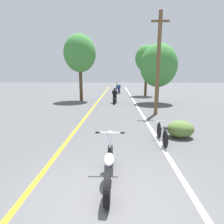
{
  "coord_description": "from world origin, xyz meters",
  "views": [
    {
      "loc": [
        0.29,
        -3.08,
        2.54
      ],
      "look_at": [
        0.03,
        4.72,
        0.9
      ],
      "focal_mm": 28.0,
      "sensor_mm": 36.0,
      "label": 1
    }
  ],
  "objects_px": {
    "motorcycle_rider_lead": "(115,97)",
    "motorcycle_rider_mid": "(119,90)",
    "roadside_tree_right_near": "(159,66)",
    "motorcycle_foreground": "(109,165)",
    "roadside_tree_left": "(80,54)",
    "bicycle_parked": "(162,134)",
    "utility_pole": "(158,64)",
    "roadside_tree_right_far": "(147,59)",
    "motorcycle_rider_far": "(117,86)"
  },
  "relations": [
    {
      "from": "roadside_tree_right_near",
      "to": "motorcycle_rider_mid",
      "type": "height_order",
      "value": "roadside_tree_right_near"
    },
    {
      "from": "motorcycle_rider_mid",
      "to": "motorcycle_rider_far",
      "type": "height_order",
      "value": "motorcycle_rider_mid"
    },
    {
      "from": "motorcycle_foreground",
      "to": "motorcycle_rider_mid",
      "type": "relative_size",
      "value": 0.98
    },
    {
      "from": "motorcycle_rider_mid",
      "to": "roadside_tree_right_near",
      "type": "bearing_deg",
      "value": -69.08
    },
    {
      "from": "roadside_tree_right_near",
      "to": "bicycle_parked",
      "type": "xyz_separation_m",
      "value": [
        -1.94,
        -9.93,
        -3.05
      ]
    },
    {
      "from": "roadside_tree_right_near",
      "to": "motorcycle_rider_far",
      "type": "relative_size",
      "value": 2.52
    },
    {
      "from": "motorcycle_rider_mid",
      "to": "motorcycle_rider_far",
      "type": "relative_size",
      "value": 1.01
    },
    {
      "from": "motorcycle_rider_far",
      "to": "bicycle_parked",
      "type": "xyz_separation_m",
      "value": [
        1.87,
        -26.95,
        -0.16
      ]
    },
    {
      "from": "utility_pole",
      "to": "roadside_tree_right_near",
      "type": "relative_size",
      "value": 1.19
    },
    {
      "from": "motorcycle_foreground",
      "to": "bicycle_parked",
      "type": "height_order",
      "value": "motorcycle_foreground"
    },
    {
      "from": "roadside_tree_right_near",
      "to": "motorcycle_rider_far",
      "type": "distance_m",
      "value": 17.68
    },
    {
      "from": "utility_pole",
      "to": "roadside_tree_right_near",
      "type": "height_order",
      "value": "utility_pole"
    },
    {
      "from": "motorcycle_foreground",
      "to": "bicycle_parked",
      "type": "distance_m",
      "value": 3.2
    },
    {
      "from": "roadside_tree_left",
      "to": "utility_pole",
      "type": "bearing_deg",
      "value": -44.01
    },
    {
      "from": "motorcycle_rider_lead",
      "to": "roadside_tree_right_near",
      "type": "bearing_deg",
      "value": 3.09
    },
    {
      "from": "motorcycle_foreground",
      "to": "bicycle_parked",
      "type": "xyz_separation_m",
      "value": [
        1.9,
        2.57,
        -0.07
      ]
    },
    {
      "from": "motorcycle_rider_far",
      "to": "motorcycle_foreground",
      "type": "bearing_deg",
      "value": -90.05
    },
    {
      "from": "motorcycle_rider_far",
      "to": "utility_pole",
      "type": "bearing_deg",
      "value": -82.92
    },
    {
      "from": "motorcycle_rider_lead",
      "to": "bicycle_parked",
      "type": "relative_size",
      "value": 1.22
    },
    {
      "from": "roadside_tree_right_near",
      "to": "roadside_tree_left",
      "type": "height_order",
      "value": "roadside_tree_left"
    },
    {
      "from": "roadside_tree_right_far",
      "to": "roadside_tree_left",
      "type": "xyz_separation_m",
      "value": [
        -7.21,
        -4.79,
        0.06
      ]
    },
    {
      "from": "motorcycle_rider_lead",
      "to": "motorcycle_rider_mid",
      "type": "xyz_separation_m",
      "value": [
        0.45,
        9.32,
        -0.01
      ]
    },
    {
      "from": "roadside_tree_left",
      "to": "motorcycle_rider_lead",
      "type": "height_order",
      "value": "roadside_tree_left"
    },
    {
      "from": "roadside_tree_right_near",
      "to": "motorcycle_rider_mid",
      "type": "bearing_deg",
      "value": 110.92
    },
    {
      "from": "utility_pole",
      "to": "roadside_tree_right_far",
      "type": "height_order",
      "value": "utility_pole"
    },
    {
      "from": "roadside_tree_right_far",
      "to": "roadside_tree_left",
      "type": "relative_size",
      "value": 0.96
    },
    {
      "from": "motorcycle_rider_mid",
      "to": "motorcycle_rider_lead",
      "type": "bearing_deg",
      "value": -92.77
    },
    {
      "from": "utility_pole",
      "to": "roadside_tree_right_near",
      "type": "bearing_deg",
      "value": 77.09
    },
    {
      "from": "utility_pole",
      "to": "motorcycle_foreground",
      "type": "bearing_deg",
      "value": -109.61
    },
    {
      "from": "motorcycle_foreground",
      "to": "motorcycle_rider_lead",
      "type": "bearing_deg",
      "value": 90.43
    },
    {
      "from": "roadside_tree_left",
      "to": "motorcycle_rider_lead",
      "type": "xyz_separation_m",
      "value": [
        3.42,
        -1.43,
        -4.06
      ]
    },
    {
      "from": "utility_pole",
      "to": "motorcycle_rider_mid",
      "type": "height_order",
      "value": "utility_pole"
    },
    {
      "from": "motorcycle_rider_far",
      "to": "bicycle_parked",
      "type": "distance_m",
      "value": 27.02
    },
    {
      "from": "motorcycle_rider_mid",
      "to": "motorcycle_foreground",
      "type": "bearing_deg",
      "value": -90.95
    },
    {
      "from": "utility_pole",
      "to": "motorcycle_rider_lead",
      "type": "relative_size",
      "value": 3.23
    },
    {
      "from": "roadside_tree_right_far",
      "to": "motorcycle_rider_mid",
      "type": "relative_size",
      "value": 2.88
    },
    {
      "from": "bicycle_parked",
      "to": "utility_pole",
      "type": "bearing_deg",
      "value": 80.69
    },
    {
      "from": "utility_pole",
      "to": "roadside_tree_left",
      "type": "distance_m",
      "value": 8.79
    },
    {
      "from": "motorcycle_foreground",
      "to": "motorcycle_rider_mid",
      "type": "bearing_deg",
      "value": 89.05
    },
    {
      "from": "roadside_tree_right_near",
      "to": "motorcycle_foreground",
      "type": "bearing_deg",
      "value": -107.08
    },
    {
      "from": "roadside_tree_right_far",
      "to": "utility_pole",
      "type": "bearing_deg",
      "value": -95.06
    },
    {
      "from": "motorcycle_rider_lead",
      "to": "bicycle_parked",
      "type": "distance_m",
      "value": 9.92
    },
    {
      "from": "roadside_tree_left",
      "to": "bicycle_parked",
      "type": "xyz_separation_m",
      "value": [
        5.41,
        -11.15,
        -4.25
      ]
    },
    {
      "from": "roadside_tree_right_near",
      "to": "motorcycle_foreground",
      "type": "relative_size",
      "value": 2.54
    },
    {
      "from": "utility_pole",
      "to": "motorcycle_foreground",
      "type": "relative_size",
      "value": 3.03
    },
    {
      "from": "motorcycle_rider_lead",
      "to": "motorcycle_rider_far",
      "type": "bearing_deg",
      "value": 89.61
    },
    {
      "from": "motorcycle_rider_lead",
      "to": "utility_pole",
      "type": "bearing_deg",
      "value": -58.47
    },
    {
      "from": "roadside_tree_right_far",
      "to": "motorcycle_rider_mid",
      "type": "distance_m",
      "value": 6.07
    },
    {
      "from": "roadside_tree_right_near",
      "to": "motorcycle_rider_lead",
      "type": "distance_m",
      "value": 4.87
    },
    {
      "from": "utility_pole",
      "to": "bicycle_parked",
      "type": "bearing_deg",
      "value": -99.31
    }
  ]
}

